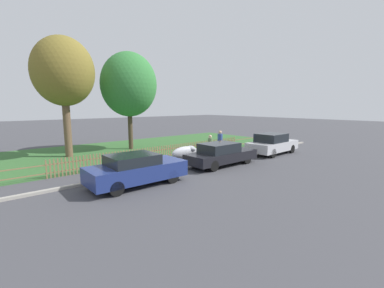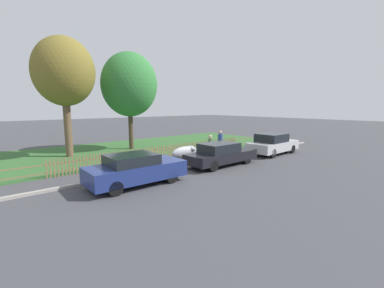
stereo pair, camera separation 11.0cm
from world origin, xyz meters
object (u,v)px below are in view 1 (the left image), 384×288
at_px(parked_car_black_saloon, 221,154).
at_px(pedestrian_near_fence, 220,141).
at_px(parked_car_silver_hatchback, 136,169).
at_px(covered_motorcycle, 186,153).
at_px(parked_car_navy_estate, 272,144).
at_px(pedestrian_by_lamp, 210,145).
at_px(tree_nearest_kerb, 63,72).
at_px(tree_behind_motorcycle, 129,85).

bearing_deg(parked_car_black_saloon, pedestrian_near_fence, 44.62).
distance_m(parked_car_silver_hatchback, covered_motorcycle, 5.04).
bearing_deg(parked_car_navy_estate, pedestrian_by_lamp, 156.68).
relative_size(covered_motorcycle, pedestrian_near_fence, 1.13).
distance_m(parked_car_navy_estate, pedestrian_near_fence, 3.90).
distance_m(parked_car_silver_hatchback, parked_car_black_saloon, 5.63).
relative_size(parked_car_silver_hatchback, pedestrian_near_fence, 2.46).
height_order(parked_car_navy_estate, tree_nearest_kerb, tree_nearest_kerb).
distance_m(parked_car_silver_hatchback, tree_behind_motorcycle, 10.81).
relative_size(parked_car_silver_hatchback, pedestrian_by_lamp, 2.74).
distance_m(parked_car_black_saloon, tree_nearest_kerb, 11.61).
relative_size(parked_car_black_saloon, pedestrian_by_lamp, 2.91).
height_order(parked_car_black_saloon, pedestrian_near_fence, pedestrian_near_fence).
bearing_deg(tree_nearest_kerb, pedestrian_near_fence, -37.62).
xyz_separation_m(parked_car_silver_hatchback, tree_behind_motorcycle, (4.29, 8.89, 4.39)).
relative_size(parked_car_black_saloon, covered_motorcycle, 2.31).
bearing_deg(covered_motorcycle, tree_behind_motorcycle, 96.12).
height_order(parked_car_navy_estate, pedestrian_by_lamp, pedestrian_by_lamp).
distance_m(tree_nearest_kerb, pedestrian_by_lamp, 10.79).
bearing_deg(tree_behind_motorcycle, parked_car_black_saloon, -81.33).
bearing_deg(parked_car_silver_hatchback, covered_motorcycle, 25.47).
xyz_separation_m(covered_motorcycle, tree_behind_motorcycle, (-0.26, 6.75, 4.50)).
bearing_deg(pedestrian_near_fence, covered_motorcycle, -115.57).
relative_size(parked_car_silver_hatchback, tree_behind_motorcycle, 0.57).
bearing_deg(tree_behind_motorcycle, pedestrian_by_lamp, -71.75).
height_order(tree_nearest_kerb, tree_behind_motorcycle, tree_nearest_kerb).
xyz_separation_m(parked_car_silver_hatchback, covered_motorcycle, (4.56, 2.14, -0.10)).
bearing_deg(pedestrian_by_lamp, parked_car_silver_hatchback, 169.56).
bearing_deg(parked_car_navy_estate, pedestrian_near_fence, 145.63).
height_order(parked_car_silver_hatchback, pedestrian_by_lamp, pedestrian_by_lamp).
height_order(parked_car_black_saloon, tree_nearest_kerb, tree_nearest_kerb).
relative_size(parked_car_black_saloon, tree_behind_motorcycle, 0.60).
relative_size(covered_motorcycle, pedestrian_by_lamp, 1.26).
height_order(parked_car_navy_estate, pedestrian_near_fence, pedestrian_near_fence).
distance_m(tree_behind_motorcycle, pedestrian_by_lamp, 8.36).
bearing_deg(tree_behind_motorcycle, covered_motorcycle, -87.77).
relative_size(parked_car_navy_estate, tree_behind_motorcycle, 0.57).
distance_m(tree_nearest_kerb, tree_behind_motorcycle, 4.78).
bearing_deg(parked_car_silver_hatchback, pedestrian_by_lamp, 17.58).
bearing_deg(pedestrian_near_fence, parked_car_silver_hatchback, -102.43).
bearing_deg(tree_behind_motorcycle, parked_car_silver_hatchback, -115.79).
relative_size(parked_car_silver_hatchback, covered_motorcycle, 2.18).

